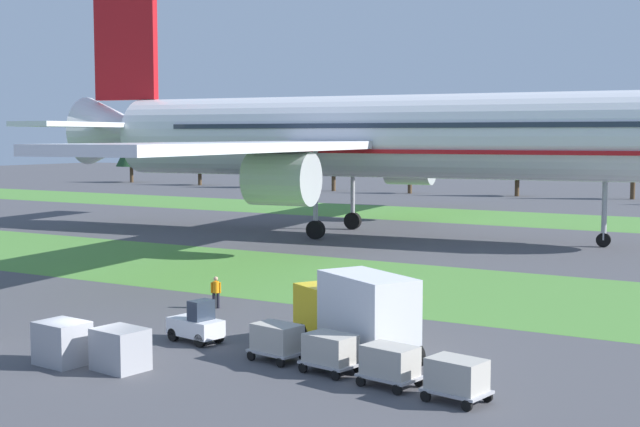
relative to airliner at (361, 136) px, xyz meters
name	(u,v)px	position (x,y,z in m)	size (l,w,h in m)	color
ground_plane	(89,362)	(11.90, -46.79, -9.34)	(400.00, 400.00, 0.00)	#47474C
grass_strip_near	(356,281)	(11.90, -23.29, -9.33)	(320.00, 17.46, 0.01)	#4C8438
grass_strip_far	(556,220)	(11.90, 23.64, -9.33)	(320.00, 17.46, 0.01)	#4C8438
airliner	(361,136)	(0.00, 0.00, 0.00)	(62.94, 78.05, 26.01)	silver
baggage_tug	(197,325)	(13.59, -41.80, -8.52)	(2.79, 1.74, 1.97)	silver
cargo_dolly_lead	(277,339)	(18.54, -42.69, -8.42)	(2.43, 1.87, 1.55)	#A3A3A8
cargo_dolly_second	(330,350)	(21.39, -43.20, -8.42)	(2.43, 1.87, 1.55)	#A3A3A8
cargo_dolly_third	(390,362)	(24.25, -43.72, -8.42)	(2.43, 1.87, 1.55)	#A3A3A8
cargo_dolly_fourth	(457,376)	(27.10, -44.23, -8.42)	(2.43, 1.87, 1.55)	#A3A3A8
catering_truck	(356,310)	(20.88, -40.10, -7.38)	(7.19, 5.42, 3.58)	yellow
ground_crew_marshaller	(216,291)	(9.56, -35.05, -8.39)	(0.49, 0.36, 1.74)	black
ground_crew_loader	(373,310)	(19.31, -35.43, -8.39)	(0.54, 0.36, 1.74)	black
uld_container_2	(62,343)	(11.25, -47.62, -8.45)	(2.00, 1.60, 1.77)	#A3A3A8
uld_container_3	(120,349)	(13.92, -47.06, -8.49)	(2.00, 1.60, 1.68)	#A3A3A8
taxiway_marker_0	(419,291)	(17.65, -26.24, -9.04)	(0.44, 0.44, 0.60)	orange
distant_tree_line	(616,152)	(10.86, 58.80, -2.38)	(194.16, 9.85, 12.53)	#4C3823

